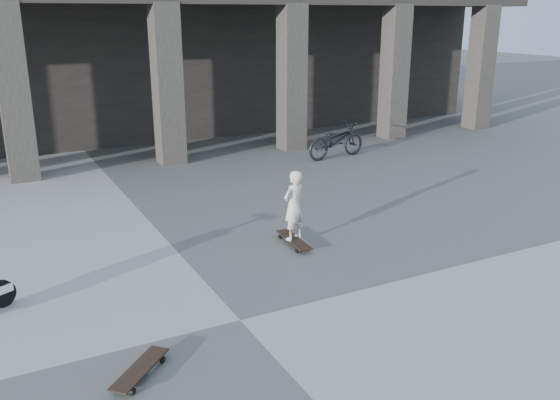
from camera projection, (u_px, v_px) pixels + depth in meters
name	position (u px, v px, depth m)	size (l,w,h in m)	color
ground	(240.00, 320.00, 7.55)	(90.00, 90.00, 0.00)	#4F4F4C
colonnade	(58.00, 37.00, 18.28)	(28.00, 8.82, 6.00)	black
longboard	(294.00, 240.00, 10.00)	(0.30, 1.01, 0.10)	black
skateboard_spare	(140.00, 370.00, 6.36)	(0.79, 0.77, 0.10)	black
child	(294.00, 206.00, 9.81)	(0.43, 0.28, 1.19)	beige
bicycle	(336.00, 140.00, 15.89)	(0.63, 1.81, 0.95)	black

